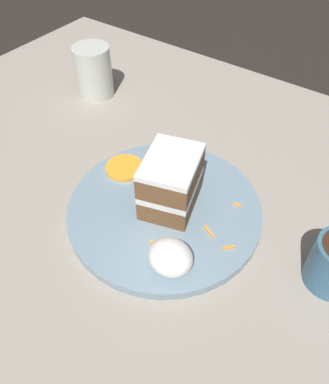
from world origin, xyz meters
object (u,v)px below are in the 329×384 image
(cake_slice, at_px, (173,180))
(cream_dollop, at_px, (171,257))
(drinking_glass, at_px, (94,75))
(orange_garnish, at_px, (124,168))
(plate, at_px, (164,209))

(cake_slice, relative_size, cream_dollop, 1.89)
(drinking_glass, bearing_deg, orange_garnish, -37.14)
(cake_slice, bearing_deg, drinking_glass, 134.62)
(plate, distance_m, cream_dollop, 0.11)
(cake_slice, relative_size, drinking_glass, 1.09)
(orange_garnish, height_order, drinking_glass, drinking_glass)
(cream_dollop, distance_m, drinking_glass, 0.48)
(cream_dollop, bearing_deg, drinking_glass, 144.70)
(orange_garnish, bearing_deg, cream_dollop, -32.88)
(cake_slice, xyz_separation_m, orange_garnish, (-0.11, 0.01, -0.04))
(cream_dollop, relative_size, orange_garnish, 0.96)
(plate, xyz_separation_m, cake_slice, (0.00, 0.02, 0.05))
(plate, relative_size, drinking_glass, 2.83)
(drinking_glass, bearing_deg, cream_dollop, -35.30)
(orange_garnish, xyz_separation_m, drinking_glass, (-0.22, 0.17, 0.03))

